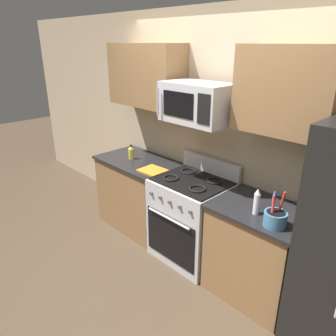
% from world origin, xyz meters
% --- Properties ---
extents(ground_plane, '(16.00, 16.00, 0.00)m').
position_xyz_m(ground_plane, '(0.00, 0.00, 0.00)').
color(ground_plane, '#473828').
extents(wall_back, '(8.00, 0.10, 2.60)m').
position_xyz_m(wall_back, '(0.00, 1.07, 1.30)').
color(wall_back, tan).
rests_on(wall_back, ground).
extents(counter_left, '(1.03, 0.65, 0.91)m').
position_xyz_m(counter_left, '(-0.90, 0.67, 0.46)').
color(counter_left, olive).
rests_on(counter_left, ground).
extents(range_oven, '(0.76, 0.69, 1.09)m').
position_xyz_m(range_oven, '(-0.00, 0.67, 0.47)').
color(range_oven, '#B2B5BA').
rests_on(range_oven, ground).
extents(counter_right, '(0.83, 0.65, 0.91)m').
position_xyz_m(counter_right, '(0.81, 0.67, 0.46)').
color(counter_right, olive).
rests_on(counter_right, ground).
extents(microwave, '(0.68, 0.44, 0.38)m').
position_xyz_m(microwave, '(-0.00, 0.70, 1.72)').
color(microwave, '#B2B5BA').
extents(upper_cabinets_left, '(1.02, 0.34, 0.70)m').
position_xyz_m(upper_cabinets_left, '(-0.91, 0.85, 1.90)').
color(upper_cabinets_left, olive).
extents(upper_cabinets_right, '(0.82, 0.34, 0.70)m').
position_xyz_m(upper_cabinets_right, '(0.81, 0.85, 1.90)').
color(upper_cabinets_right, olive).
extents(utensil_crock, '(0.18, 0.18, 0.30)m').
position_xyz_m(utensil_crock, '(1.02, 0.49, 0.98)').
color(utensil_crock, teal).
rests_on(utensil_crock, counter_right).
extents(cutting_board, '(0.30, 0.26, 0.02)m').
position_xyz_m(cutting_board, '(-0.50, 0.56, 0.92)').
color(cutting_board, orange).
rests_on(cutting_board, counter_left).
extents(bottle_oil, '(0.07, 0.07, 0.18)m').
position_xyz_m(bottle_oil, '(-0.99, 0.65, 0.99)').
color(bottle_oil, gold).
rests_on(bottle_oil, counter_left).
extents(bottle_vinegar, '(0.05, 0.05, 0.25)m').
position_xyz_m(bottle_vinegar, '(0.81, 0.55, 1.03)').
color(bottle_vinegar, silver).
rests_on(bottle_vinegar, counter_right).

